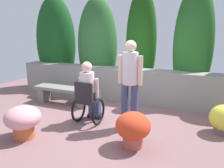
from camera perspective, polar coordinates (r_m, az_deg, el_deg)
ground_plane at (r=4.85m, az=-1.66°, el=-9.92°), size 10.19×10.19×0.00m
stone_retaining_wall at (r=6.18m, az=4.82°, el=-0.26°), size 7.05×0.51×0.92m
hedge_backdrop at (r=6.58m, az=6.34°, el=9.83°), size 7.52×1.06×3.18m
stone_bench at (r=6.09m, az=-12.56°, el=-2.23°), size 1.63×0.44×0.46m
person_in_wheelchair at (r=4.68m, az=-6.05°, el=-2.75°), size 0.53×0.66×1.33m
person_standing_companion at (r=4.27m, az=4.70°, el=1.24°), size 0.49×0.30×1.77m
flower_pot_purple_near at (r=4.38m, az=-22.09°, el=-8.60°), size 0.66×0.66×0.61m
flower_pot_terracotta_by_wall at (r=4.76m, az=27.01°, el=-8.20°), size 0.54×0.54×0.57m
flower_pot_red_accent at (r=3.79m, az=5.46°, el=-11.30°), size 0.60×0.60×0.62m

